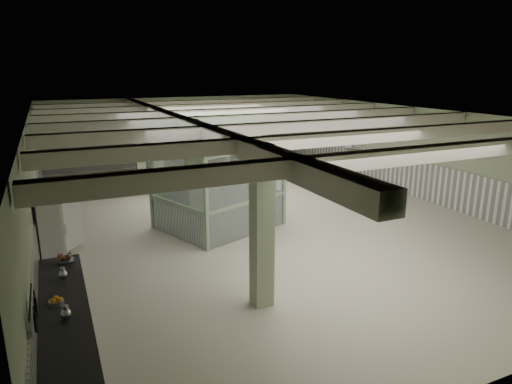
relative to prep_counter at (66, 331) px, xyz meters
name	(u,v)px	position (x,y,z in m)	size (l,w,h in m)	color
floor	(254,214)	(6.54, 6.19, -0.46)	(20.00, 20.00, 0.00)	beige
ceiling	(254,113)	(6.54, 6.19, 3.14)	(14.00, 20.00, 0.02)	white
wall_back	(179,131)	(6.54, 16.19, 1.34)	(14.00, 0.02, 3.60)	#A4B591
wall_front	(512,283)	(6.54, -3.81, 1.34)	(14.00, 0.02, 3.60)	#A4B591
wall_left	(34,186)	(-0.46, 6.19, 1.34)	(0.02, 20.00, 3.60)	#A4B591
wall_right	(408,151)	(13.54, 6.19, 1.34)	(0.02, 20.00, 3.60)	#A4B591
wainscot_left	(39,220)	(-0.43, 6.19, 0.29)	(0.05, 19.90, 1.50)	white
wainscot_right	(406,176)	(13.52, 6.19, 0.29)	(0.05, 19.90, 1.50)	white
wainscot_back	(180,150)	(6.54, 16.16, 0.29)	(13.90, 0.05, 1.50)	white
girder	(182,123)	(4.04, 6.19, 2.92)	(0.45, 19.90, 0.40)	beige
beam_a	(409,155)	(6.54, -1.31, 2.96)	(13.90, 0.35, 0.32)	beige
beam_b	(337,138)	(6.54, 1.19, 2.96)	(13.90, 0.35, 0.32)	beige
beam_c	(288,127)	(6.54, 3.69, 2.96)	(13.90, 0.35, 0.32)	beige
beam_d	(254,119)	(6.54, 6.19, 2.96)	(13.90, 0.35, 0.32)	beige
beam_e	(227,112)	(6.54, 8.69, 2.96)	(13.90, 0.35, 0.32)	beige
beam_f	(207,108)	(6.54, 11.19, 2.96)	(13.90, 0.35, 0.32)	beige
beam_g	(191,104)	(6.54, 13.69, 2.96)	(13.90, 0.35, 0.32)	beige
column_a	(262,227)	(4.04, 0.19, 1.34)	(0.42, 0.42, 3.60)	#AABF9A
column_b	(193,178)	(4.04, 5.19, 1.34)	(0.42, 0.42, 3.60)	#AABF9A
column_c	(157,152)	(4.04, 10.19, 1.34)	(0.42, 0.42, 3.60)	#AABF9A
column_d	(139,139)	(4.04, 14.19, 1.34)	(0.42, 0.42, 3.60)	#AABF9A
hook_rail	(30,301)	(-0.39, -1.41, 1.39)	(0.02, 0.02, 1.20)	black
pendant_front	(353,152)	(7.04, 1.19, 2.59)	(0.44, 0.44, 0.22)	#2A382A
pendant_mid	(261,127)	(7.04, 6.69, 2.59)	(0.44, 0.44, 0.22)	#2A382A
pendant_back	(214,115)	(7.04, 11.69, 2.59)	(0.44, 0.44, 0.22)	#2A382A
prep_counter	(66,331)	(0.00, 0.00, 0.00)	(0.89, 5.10, 0.91)	#ABABAF
pitcher_near	(66,313)	(0.04, -0.42, 0.58)	(0.19, 0.22, 0.28)	#ABABAF
pitcher_far	(63,274)	(0.07, 1.28, 0.57)	(0.18, 0.21, 0.26)	#ABABAF
veg_colander	(65,258)	(0.15, 2.21, 0.53)	(0.40, 0.40, 0.18)	#3A393E
orange_bowl	(56,303)	(-0.10, 0.19, 0.49)	(0.26, 0.26, 0.09)	#B2B2B7
skillet_near	(36,323)	(-0.34, -1.67, 1.17)	(0.27, 0.27, 0.04)	black
skillet_far	(36,308)	(-0.34, -1.22, 1.17)	(0.30, 0.30, 0.04)	black
walkin_cooler	(52,230)	(-0.08, 4.40, 0.51)	(0.98, 2.12, 1.95)	silver
guard_booth	(218,170)	(4.96, 5.49, 1.45)	(4.41, 4.09, 2.88)	#8BA785
filing_cabinet	(268,196)	(6.89, 5.77, 0.27)	(0.47, 0.68, 1.46)	#545647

